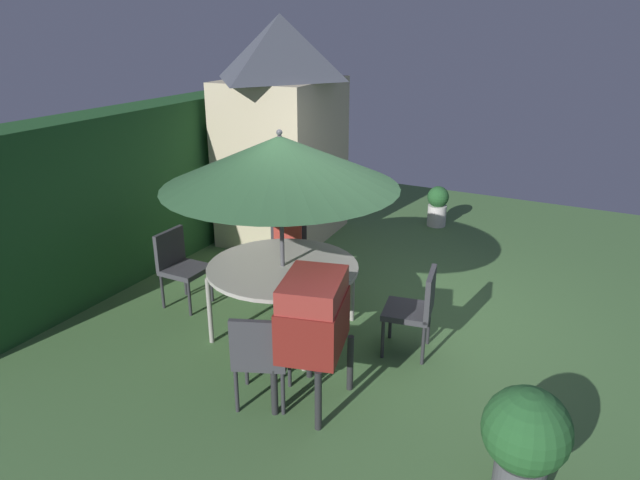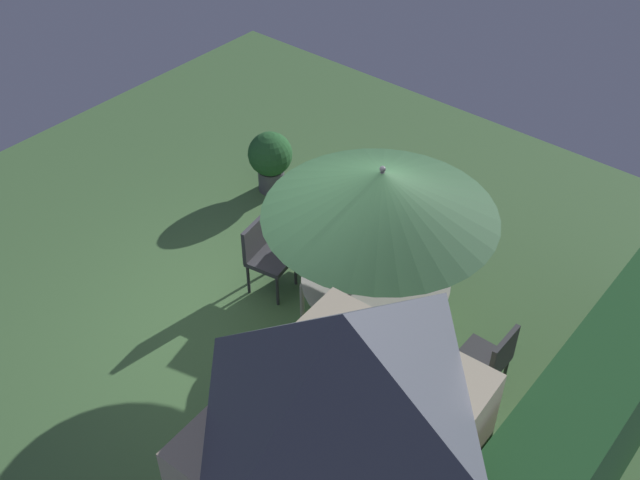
{
  "view_description": "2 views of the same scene",
  "coord_description": "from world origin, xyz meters",
  "px_view_note": "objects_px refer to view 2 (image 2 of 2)",
  "views": [
    {
      "loc": [
        -5.42,
        -2.0,
        3.17
      ],
      "look_at": [
        -0.46,
        0.6,
        1.02
      ],
      "focal_mm": 32.29,
      "sensor_mm": 36.0,
      "label": 1
    },
    {
      "loc": [
        4.19,
        4.21,
        6.24
      ],
      "look_at": [
        -0.61,
        0.23,
        1.01
      ],
      "focal_mm": 42.75,
      "sensor_mm": 36.0,
      "label": 2
    }
  ],
  "objects_px": {
    "patio_umbrella": "(381,193)",
    "chair_far_side": "(490,358)",
    "bbq_grill": "(364,200)",
    "chair_toward_hedge": "(401,223)",
    "chair_near_shed": "(354,389)",
    "potted_plant_by_shed": "(270,158)",
    "chair_toward_house": "(265,252)",
    "person_in_red": "(357,364)",
    "garden_shed": "(339,478)",
    "patio_table": "(375,281)"
  },
  "relations": [
    {
      "from": "patio_umbrella",
      "to": "chair_far_side",
      "type": "distance_m",
      "value": 1.96
    },
    {
      "from": "patio_umbrella",
      "to": "chair_far_side",
      "type": "xyz_separation_m",
      "value": [
        0.0,
        1.41,
        -1.36
      ]
    },
    {
      "from": "bbq_grill",
      "to": "chair_toward_hedge",
      "type": "height_order",
      "value": "bbq_grill"
    },
    {
      "from": "chair_near_shed",
      "to": "potted_plant_by_shed",
      "type": "distance_m",
      "value": 4.06
    },
    {
      "from": "bbq_grill",
      "to": "potted_plant_by_shed",
      "type": "xyz_separation_m",
      "value": [
        -0.3,
        -1.8,
        -0.34
      ]
    },
    {
      "from": "chair_far_side",
      "to": "chair_toward_house",
      "type": "relative_size",
      "value": 1.0
    },
    {
      "from": "person_in_red",
      "to": "garden_shed",
      "type": "bearing_deg",
      "value": 32.78
    },
    {
      "from": "bbq_grill",
      "to": "potted_plant_by_shed",
      "type": "bearing_deg",
      "value": -99.41
    },
    {
      "from": "garden_shed",
      "to": "patio_umbrella",
      "type": "bearing_deg",
      "value": -149.13
    },
    {
      "from": "chair_near_shed",
      "to": "person_in_red",
      "type": "relative_size",
      "value": 0.71
    },
    {
      "from": "bbq_grill",
      "to": "chair_toward_hedge",
      "type": "distance_m",
      "value": 0.56
    },
    {
      "from": "chair_far_side",
      "to": "potted_plant_by_shed",
      "type": "height_order",
      "value": "chair_far_side"
    },
    {
      "from": "bbq_grill",
      "to": "chair_far_side",
      "type": "xyz_separation_m",
      "value": [
        0.94,
        2.28,
        -0.33
      ]
    },
    {
      "from": "patio_table",
      "to": "patio_umbrella",
      "type": "relative_size",
      "value": 0.67
    },
    {
      "from": "chair_near_shed",
      "to": "chair_toward_hedge",
      "type": "height_order",
      "value": "same"
    },
    {
      "from": "chair_toward_house",
      "to": "potted_plant_by_shed",
      "type": "distance_m",
      "value": 1.95
    },
    {
      "from": "patio_umbrella",
      "to": "chair_near_shed",
      "type": "relative_size",
      "value": 2.62
    },
    {
      "from": "patio_table",
      "to": "potted_plant_by_shed",
      "type": "xyz_separation_m",
      "value": [
        -1.23,
        -2.66,
        -0.22
      ]
    },
    {
      "from": "chair_far_side",
      "to": "person_in_red",
      "type": "height_order",
      "value": "person_in_red"
    },
    {
      "from": "patio_umbrella",
      "to": "chair_toward_house",
      "type": "height_order",
      "value": "patio_umbrella"
    },
    {
      "from": "patio_table",
      "to": "patio_umbrella",
      "type": "height_order",
      "value": "patio_umbrella"
    },
    {
      "from": "chair_near_shed",
      "to": "bbq_grill",
      "type": "bearing_deg",
      "value": -144.7
    },
    {
      "from": "garden_shed",
      "to": "chair_toward_hedge",
      "type": "height_order",
      "value": "garden_shed"
    },
    {
      "from": "bbq_grill",
      "to": "chair_toward_house",
      "type": "relative_size",
      "value": 1.33
    },
    {
      "from": "chair_far_side",
      "to": "chair_toward_hedge",
      "type": "distance_m",
      "value": 2.25
    },
    {
      "from": "garden_shed",
      "to": "potted_plant_by_shed",
      "type": "relative_size",
      "value": 3.7
    },
    {
      "from": "chair_toward_house",
      "to": "chair_far_side",
      "type": "bearing_deg",
      "value": 95.02
    },
    {
      "from": "chair_toward_hedge",
      "to": "chair_toward_house",
      "type": "relative_size",
      "value": 1.0
    },
    {
      "from": "garden_shed",
      "to": "chair_toward_house",
      "type": "distance_m",
      "value": 3.91
    },
    {
      "from": "patio_table",
      "to": "chair_near_shed",
      "type": "relative_size",
      "value": 1.76
    },
    {
      "from": "chair_near_shed",
      "to": "chair_toward_hedge",
      "type": "relative_size",
      "value": 1.0
    },
    {
      "from": "patio_umbrella",
      "to": "chair_toward_hedge",
      "type": "xyz_separation_m",
      "value": [
        -1.19,
        -0.49,
        -1.36
      ]
    },
    {
      "from": "garden_shed",
      "to": "chair_toward_hedge",
      "type": "distance_m",
      "value": 4.43
    },
    {
      "from": "patio_umbrella",
      "to": "chair_near_shed",
      "type": "distance_m",
      "value": 1.89
    },
    {
      "from": "chair_far_side",
      "to": "chair_toward_house",
      "type": "bearing_deg",
      "value": -84.98
    },
    {
      "from": "chair_far_side",
      "to": "chair_toward_hedge",
      "type": "relative_size",
      "value": 1.0
    },
    {
      "from": "patio_umbrella",
      "to": "chair_far_side",
      "type": "height_order",
      "value": "patio_umbrella"
    },
    {
      "from": "garden_shed",
      "to": "chair_far_side",
      "type": "distance_m",
      "value": 2.82
    },
    {
      "from": "patio_umbrella",
      "to": "chair_near_shed",
      "type": "bearing_deg",
      "value": 28.1
    },
    {
      "from": "bbq_grill",
      "to": "patio_table",
      "type": "bearing_deg",
      "value": 42.71
    },
    {
      "from": "patio_table",
      "to": "chair_toward_house",
      "type": "distance_m",
      "value": 1.42
    },
    {
      "from": "chair_toward_hedge",
      "to": "chair_toward_house",
      "type": "xyz_separation_m",
      "value": [
        1.44,
        -0.89,
        0.0
      ]
    },
    {
      "from": "patio_umbrella",
      "to": "chair_toward_house",
      "type": "relative_size",
      "value": 2.62
    },
    {
      "from": "chair_toward_hedge",
      "to": "potted_plant_by_shed",
      "type": "relative_size",
      "value": 1.02
    },
    {
      "from": "person_in_red",
      "to": "chair_toward_house",
      "type": "bearing_deg",
      "value": -113.02
    },
    {
      "from": "chair_far_side",
      "to": "patio_table",
      "type": "bearing_deg",
      "value": -90.05
    },
    {
      "from": "patio_table",
      "to": "patio_umbrella",
      "type": "xyz_separation_m",
      "value": [
        -0.0,
        0.0,
        1.15
      ]
    },
    {
      "from": "chair_toward_hedge",
      "to": "person_in_red",
      "type": "bearing_deg",
      "value": 25.24
    },
    {
      "from": "chair_toward_hedge",
      "to": "patio_umbrella",
      "type": "bearing_deg",
      "value": 22.51
    },
    {
      "from": "chair_toward_hedge",
      "to": "garden_shed",
      "type": "bearing_deg",
      "value": 28.37
    }
  ]
}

